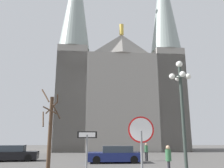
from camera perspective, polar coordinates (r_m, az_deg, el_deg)
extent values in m
cube|color=gray|center=(39.85, 1.92, -5.22)|extent=(21.20, 12.52, 15.22)
pyramid|color=gray|center=(38.06, 2.57, 9.83)|extent=(7.27, 2.57, 3.50)
cylinder|color=gold|center=(39.17, 2.53, 13.40)|extent=(0.70, 0.70, 1.80)
cube|color=gray|center=(36.75, -9.84, -3.49)|extent=(5.01, 5.01, 16.31)
cone|color=gray|center=(43.21, -8.88, 19.98)|extent=(5.11, 5.11, 18.61)
cube|color=gray|center=(38.60, 14.16, -3.74)|extent=(5.01, 5.01, 16.31)
cone|color=gray|center=(44.79, 12.84, 18.87)|extent=(5.11, 5.11, 18.61)
cylinder|color=slate|center=(8.01, 7.66, -19.87)|extent=(0.08, 0.08, 2.33)
cylinder|color=red|center=(7.96, 7.40, -11.20)|extent=(0.88, 0.09, 0.88)
cylinder|color=white|center=(7.93, 7.42, -11.19)|extent=(0.78, 0.05, 0.78)
cylinder|color=slate|center=(8.79, -6.24, -19.68)|extent=(0.07, 0.07, 2.21)
cube|color=black|center=(8.73, -6.06, -12.47)|extent=(0.72, 0.16, 0.24)
cube|color=white|center=(8.72, -6.07, -12.47)|extent=(0.60, 0.12, 0.17)
cylinder|color=#2D3833|center=(11.63, 17.52, -9.23)|extent=(0.16, 0.16, 5.58)
sphere|color=white|center=(12.17, 16.56, 4.77)|extent=(0.33, 0.33, 0.33)
sphere|color=white|center=(12.11, 18.59, 1.83)|extent=(0.29, 0.29, 0.29)
cylinder|color=#2D3833|center=(12.05, 17.68, 1.84)|extent=(0.05, 0.40, 0.05)
sphere|color=white|center=(12.37, 16.24, 1.36)|extent=(0.29, 0.29, 0.29)
cylinder|color=#2D3833|center=(12.18, 16.50, 1.60)|extent=(0.40, 0.05, 0.05)
sphere|color=white|center=(11.88, 14.89, 1.86)|extent=(0.29, 0.29, 0.29)
cylinder|color=#2D3833|center=(11.94, 15.83, 1.86)|extent=(0.05, 0.40, 0.05)
sphere|color=white|center=(11.62, 17.32, 2.36)|extent=(0.29, 0.29, 0.29)
cylinder|color=#2D3833|center=(11.80, 17.03, 2.10)|extent=(0.40, 0.05, 0.05)
cylinder|color=#473323|center=(16.19, -15.04, -11.64)|extent=(0.26, 0.26, 4.84)
cylinder|color=#473323|center=(16.19, -16.64, -8.35)|extent=(0.45, 1.04, 1.11)
cylinder|color=#473323|center=(15.84, -15.08, -6.32)|extent=(0.96, 0.13, 0.55)
cylinder|color=#473323|center=(16.01, -13.55, -6.71)|extent=(0.46, 0.88, 0.94)
cylinder|color=#473323|center=(16.69, -14.68, -5.77)|extent=(0.82, 0.29, 0.90)
cylinder|color=#473323|center=(16.17, -16.12, -2.77)|extent=(0.84, 0.84, 1.04)
cylinder|color=#473323|center=(16.39, -13.28, -3.53)|extent=(0.26, 0.77, 0.49)
cube|color=navy|center=(20.56, 0.79, -17.65)|extent=(4.66, 2.21, 0.70)
cube|color=#333D47|center=(20.54, 1.44, -15.90)|extent=(2.65, 1.88, 0.55)
cylinder|color=black|center=(19.66, -3.72, -18.37)|extent=(0.65, 0.26, 0.64)
cylinder|color=black|center=(21.36, -3.74, -17.95)|extent=(0.65, 0.26, 0.64)
cylinder|color=black|center=(19.92, 5.67, -18.26)|extent=(0.65, 0.26, 0.64)
cylinder|color=black|center=(21.60, 4.89, -17.87)|extent=(0.65, 0.26, 0.64)
cube|color=black|center=(23.82, -23.48, -16.00)|extent=(4.81, 2.56, 0.70)
cube|color=#333D47|center=(23.83, -23.89, -14.44)|extent=(2.80, 2.03, 0.57)
cylinder|color=black|center=(24.33, -19.38, -16.67)|extent=(0.67, 0.33, 0.64)
cylinder|color=black|center=(22.75, -20.03, -16.92)|extent=(0.67, 0.33, 0.64)
cylinder|color=black|center=(22.28, 8.57, -17.46)|extent=(0.12, 0.12, 0.78)
cylinder|color=black|center=(22.35, 8.95, -17.43)|extent=(0.12, 0.12, 0.78)
cylinder|color=#33663F|center=(22.27, 8.69, -15.70)|extent=(0.32, 0.32, 0.58)
sphere|color=tan|center=(22.26, 8.66, -14.68)|extent=(0.21, 0.21, 0.21)
cylinder|color=#33663F|center=(13.71, 14.02, -16.87)|extent=(0.32, 0.32, 0.62)
sphere|color=tan|center=(13.68, 13.92, -15.10)|extent=(0.22, 0.22, 0.22)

